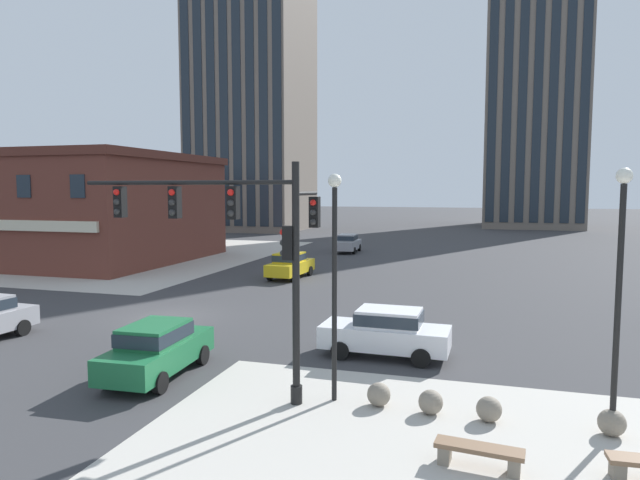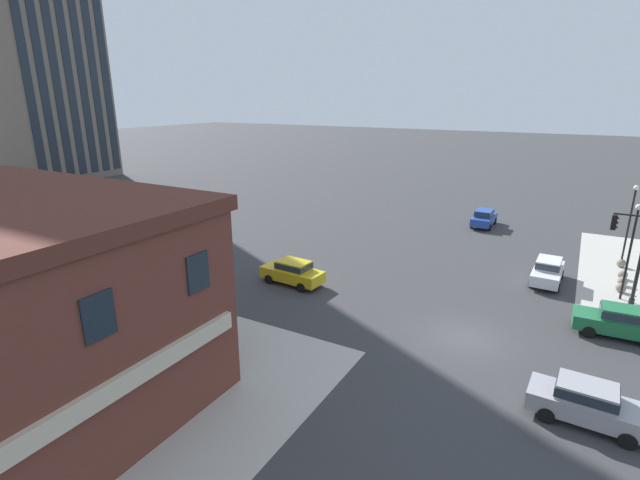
{
  "view_description": "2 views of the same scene",
  "coord_description": "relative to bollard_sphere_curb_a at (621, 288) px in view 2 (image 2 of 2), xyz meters",
  "views": [
    {
      "loc": [
        13.81,
        -21.79,
        5.79
      ],
      "look_at": [
        5.48,
        6.48,
        3.09
      ],
      "focal_mm": 31.15,
      "sensor_mm": 36.0,
      "label": 1
    },
    {
      "loc": [
        -23.21,
        -4.23,
        12.4
      ],
      "look_at": [
        5.06,
        11.8,
        2.34
      ],
      "focal_mm": 26.11,
      "sensor_mm": 36.0,
      "label": 2
    }
  ],
  "objects": [
    {
      "name": "car_main_southbound_far",
      "position": [
        -0.55,
        4.42,
        0.6
      ],
      "size": [
        4.44,
        1.98,
        1.68
      ],
      "color": "silver",
      "rests_on": "ground"
    },
    {
      "name": "car_main_northbound_far",
      "position": [
        -15.74,
        1.82,
        0.6
      ],
      "size": [
        2.02,
        4.47,
        1.68
      ],
      "color": "#99999E",
      "rests_on": "ground"
    },
    {
      "name": "bollard_sphere_curb_d",
      "position": [
        5.59,
        -0.24,
        0.0
      ],
      "size": [
        0.63,
        0.63,
        0.63
      ],
      "primitive_type": "sphere",
      "color": "gray",
      "rests_on": "ground"
    },
    {
      "name": "car_cross_westbound",
      "position": [
        -9.46,
        19.62,
        0.6
      ],
      "size": [
        2.11,
        4.51,
        1.68
      ],
      "color": "gold",
      "rests_on": "ground"
    },
    {
      "name": "street_lamp_mid_sidewalk",
      "position": [
        5.6,
        -0.22,
        3.54
      ],
      "size": [
        0.36,
        0.36,
        6.27
      ],
      "color": "black",
      "rests_on": "ground"
    },
    {
      "name": "car_main_northbound_near",
      "position": [
        -7.02,
        0.39,
        0.6
      ],
      "size": [
        2.05,
        4.48,
        1.68
      ],
      "color": "#1E6B3D",
      "rests_on": "ground"
    },
    {
      "name": "street_lamp_corner_near",
      "position": [
        -1.25,
        0.05,
        3.5
      ],
      "size": [
        0.36,
        0.36,
        6.2
      ],
      "color": "black",
      "rests_on": "ground"
    },
    {
      "name": "bollard_sphere_curb_c",
      "position": [
        2.82,
        -0.22,
        0.0
      ],
      "size": [
        0.63,
        0.63,
        0.63
      ],
      "primitive_type": "sphere",
      "color": "gray",
      "rests_on": "ground"
    },
    {
      "name": "bollard_sphere_curb_b",
      "position": [
        1.38,
        -0.16,
        0.0
      ],
      "size": [
        0.63,
        0.63,
        0.63
      ],
      "primitive_type": "sphere",
      "color": "gray",
      "rests_on": "ground"
    },
    {
      "name": "car_parked_curb",
      "position": [
        12.48,
        11.17,
        0.6
      ],
      "size": [
        4.43,
        1.94,
        1.68
      ],
      "color": "#23479E",
      "rests_on": "ground"
    },
    {
      "name": "car_main_mid",
      "position": [
        -9.32,
        35.09,
        0.6
      ],
      "size": [
        2.03,
        4.47,
        1.68
      ],
      "color": "#99999E",
      "rests_on": "ground"
    },
    {
      "name": "ground_plane",
      "position": [
        -11.25,
        7.53,
        -0.32
      ],
      "size": [
        320.0,
        320.0,
        0.0
      ],
      "primitive_type": "plane",
      "color": "#38383A"
    },
    {
      "name": "bollard_sphere_curb_a",
      "position": [
        0.0,
        0.0,
        0.0
      ],
      "size": [
        0.63,
        0.63,
        0.63
      ],
      "primitive_type": "sphere",
      "color": "gray",
      "rests_on": "ground"
    }
  ]
}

